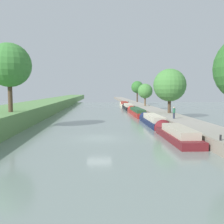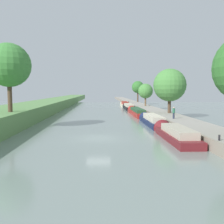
{
  "view_description": "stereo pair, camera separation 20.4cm",
  "coord_description": "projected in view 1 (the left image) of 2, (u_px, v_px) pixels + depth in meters",
  "views": [
    {
      "loc": [
        0.02,
        -25.86,
        4.88
      ],
      "look_at": [
        2.3,
        19.91,
        1.0
      ],
      "focal_mm": 40.85,
      "sensor_mm": 36.0,
      "label": 1
    },
    {
      "loc": [
        0.23,
        -25.87,
        4.88
      ],
      "look_at": [
        2.3,
        19.91,
        1.0
      ],
      "focal_mm": 40.85,
      "sensor_mm": 36.0,
      "label": 2
    }
  ],
  "objects": [
    {
      "name": "tree_leftbank_downstream",
      "position": [
        9.0,
        65.0,
        30.52
      ],
      "size": [
        5.27,
        5.27,
        8.29
      ],
      "color": "#4C3828",
      "rests_on": "left_grassy_bank"
    },
    {
      "name": "right_towpath",
      "position": [
        207.0,
        133.0,
        26.67
      ],
      "size": [
        4.2,
        260.0,
        0.96
      ],
      "color": "gray",
      "rests_on": "ground_plane"
    },
    {
      "name": "narrowboat_black",
      "position": [
        128.0,
        107.0,
        67.24
      ],
      "size": [
        2.06,
        11.82,
        2.05
      ],
      "color": "black",
      "rests_on": "ground_plane"
    },
    {
      "name": "mooring_bollard_near",
      "position": [
        221.0,
        138.0,
        19.98
      ],
      "size": [
        0.16,
        0.16,
        0.45
      ],
      "color": "black",
      "rests_on": "right_towpath"
    },
    {
      "name": "person_walking",
      "position": [
        174.0,
        112.0,
        35.41
      ],
      "size": [
        0.34,
        0.34,
        1.66
      ],
      "color": "#282D42",
      "rests_on": "right_towpath"
    },
    {
      "name": "stone_quay",
      "position": [
        186.0,
        132.0,
        26.55
      ],
      "size": [
        0.25,
        260.0,
        1.01
      ],
      "color": "gray",
      "rests_on": "ground_plane"
    },
    {
      "name": "narrowboat_maroon",
      "position": [
        175.0,
        133.0,
        25.84
      ],
      "size": [
        2.18,
        10.56,
        2.07
      ],
      "color": "maroon",
      "rests_on": "ground_plane"
    },
    {
      "name": "tree_rightbank_midfar",
      "position": [
        145.0,
        91.0,
        64.49
      ],
      "size": [
        3.73,
        3.73,
        5.66
      ],
      "color": "brown",
      "rests_on": "right_towpath"
    },
    {
      "name": "narrowboat_red",
      "position": [
        136.0,
        112.0,
        51.88
      ],
      "size": [
        1.98,
        16.14,
        1.92
      ],
      "color": "maroon",
      "rests_on": "ground_plane"
    },
    {
      "name": "tree_rightbank_midnear",
      "position": [
        170.0,
        85.0,
        44.05
      ],
      "size": [
        5.65,
        5.65,
        7.68
      ],
      "color": "#4C3828",
      "rests_on": "right_towpath"
    },
    {
      "name": "ground_plane",
      "position": [
        99.0,
        138.0,
        26.15
      ],
      "size": [
        160.0,
        160.0,
        0.0
      ],
      "primitive_type": "plane",
      "color": "slate"
    },
    {
      "name": "mooring_bollard_far",
      "position": [
        128.0,
        102.0,
        83.68
      ],
      "size": [
        0.16,
        0.16,
        0.45
      ],
      "color": "black",
      "rests_on": "right_towpath"
    },
    {
      "name": "narrowboat_cream",
      "position": [
        124.0,
        104.0,
        78.7
      ],
      "size": [
        1.98,
        10.97,
        2.07
      ],
      "color": "beige",
      "rests_on": "ground_plane"
    },
    {
      "name": "narrowboat_navy",
      "position": [
        152.0,
        120.0,
        36.86
      ],
      "size": [
        1.95,
        11.63,
        2.03
      ],
      "color": "#141E42",
      "rests_on": "ground_plane"
    },
    {
      "name": "tree_rightbank_far",
      "position": [
        137.0,
        87.0,
        86.68
      ],
      "size": [
        4.1,
        4.1,
        7.13
      ],
      "color": "#4C3828",
      "rests_on": "right_towpath"
    }
  ]
}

